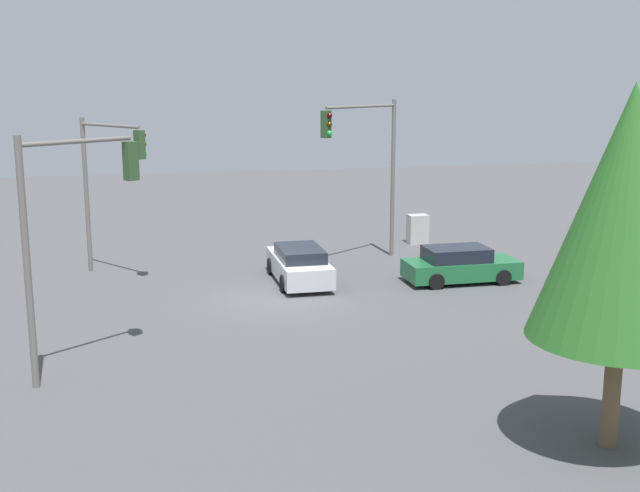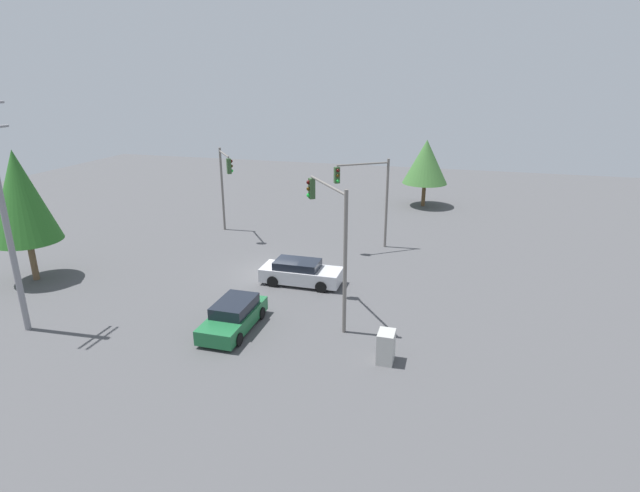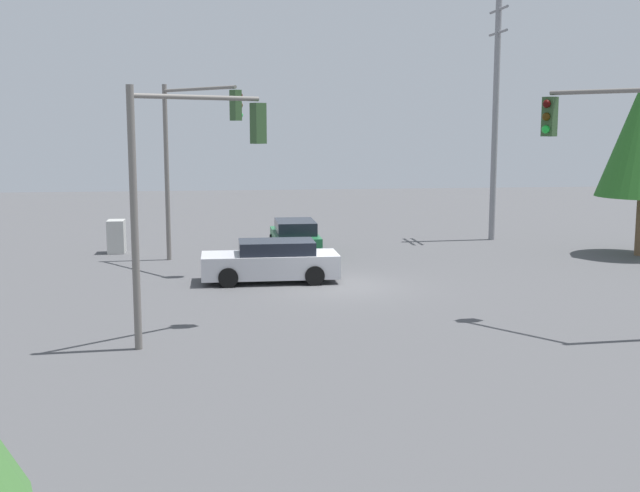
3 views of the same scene
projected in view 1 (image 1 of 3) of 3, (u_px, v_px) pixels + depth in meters
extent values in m
plane|color=#4C4C4F|center=(277.00, 298.00, 28.65)|extent=(80.00, 80.00, 0.00)
cube|color=silver|center=(299.00, 267.00, 30.90)|extent=(1.80, 4.62, 0.78)
cube|color=black|center=(300.00, 253.00, 30.55)|extent=(1.59, 2.54, 0.44)
cylinder|color=black|center=(271.00, 266.00, 32.13)|extent=(0.22, 0.66, 0.66)
cylinder|color=black|center=(313.00, 264.00, 32.50)|extent=(0.22, 0.66, 0.66)
cylinder|color=black|center=(284.00, 284.00, 29.40)|extent=(0.22, 0.66, 0.66)
cylinder|color=black|center=(329.00, 281.00, 29.77)|extent=(0.22, 0.66, 0.66)
cube|color=#1E6638|center=(461.00, 269.00, 30.89)|extent=(4.36, 1.79, 0.69)
cube|color=black|center=(457.00, 254.00, 30.72)|extent=(2.40, 1.57, 0.52)
cylinder|color=black|center=(484.00, 267.00, 32.04)|extent=(0.61, 0.22, 0.61)
cylinder|color=black|center=(503.00, 277.00, 30.42)|extent=(0.61, 0.22, 0.61)
cylinder|color=black|center=(420.00, 271.00, 31.44)|extent=(0.61, 0.22, 0.61)
cylinder|color=black|center=(436.00, 281.00, 29.82)|extent=(0.61, 0.22, 0.61)
cylinder|color=slate|center=(87.00, 196.00, 32.12)|extent=(0.18, 0.18, 6.21)
cylinder|color=slate|center=(109.00, 126.00, 30.33)|extent=(2.25, 3.09, 0.12)
cube|color=#2D4C28|center=(140.00, 145.00, 29.25)|extent=(0.43, 0.44, 1.05)
sphere|color=#360503|center=(143.00, 135.00, 29.31)|extent=(0.22, 0.22, 0.22)
sphere|color=#392605|center=(143.00, 144.00, 29.38)|extent=(0.22, 0.22, 0.22)
sphere|color=green|center=(144.00, 154.00, 29.45)|extent=(0.22, 0.22, 0.22)
cylinder|color=slate|center=(393.00, 179.00, 34.92)|extent=(0.18, 0.18, 6.84)
cylinder|color=slate|center=(362.00, 106.00, 32.61)|extent=(3.70, 2.74, 0.12)
cube|color=#2D4C28|center=(326.00, 124.00, 31.08)|extent=(0.44, 0.43, 1.05)
sphere|color=#360503|center=(329.00, 116.00, 30.90)|extent=(0.22, 0.22, 0.22)
sphere|color=#392605|center=(329.00, 124.00, 30.97)|extent=(0.22, 0.22, 0.22)
sphere|color=green|center=(329.00, 133.00, 31.04)|extent=(0.22, 0.22, 0.22)
cylinder|color=slate|center=(27.00, 265.00, 19.76)|extent=(0.18, 0.18, 6.39)
cylinder|color=slate|center=(77.00, 141.00, 20.37)|extent=(2.68, 2.04, 0.12)
cube|color=#2D4C28|center=(131.00, 161.00, 21.72)|extent=(0.44, 0.43, 1.05)
sphere|color=#360503|center=(126.00, 148.00, 21.76)|extent=(0.22, 0.22, 0.22)
sphere|color=#392605|center=(127.00, 161.00, 21.83)|extent=(0.22, 0.22, 0.22)
sphere|color=green|center=(127.00, 173.00, 21.89)|extent=(0.22, 0.22, 0.22)
cube|color=#B2B2AD|center=(418.00, 229.00, 38.09)|extent=(0.92, 0.69, 1.38)
cylinder|color=brown|center=(612.00, 393.00, 16.92)|extent=(0.36, 0.36, 2.42)
cone|color=#286623|center=(626.00, 214.00, 16.13)|extent=(3.76, 3.76, 5.24)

